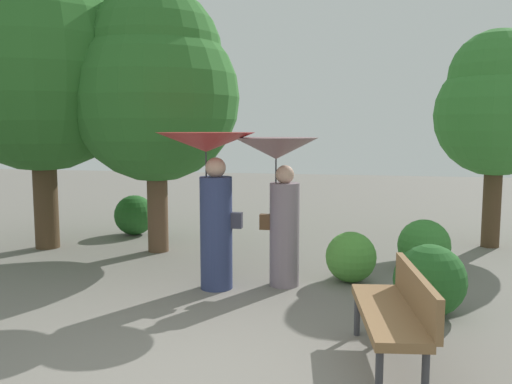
{
  "coord_description": "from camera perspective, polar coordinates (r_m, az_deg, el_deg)",
  "views": [
    {
      "loc": [
        1.42,
        -4.05,
        2.05
      ],
      "look_at": [
        0.0,
        3.02,
        1.2
      ],
      "focal_mm": 38.1,
      "sensor_mm": 36.0,
      "label": 1
    }
  ],
  "objects": [
    {
      "name": "bush_path_right",
      "position": [
        7.41,
        9.93,
        -6.73
      ],
      "size": [
        0.68,
        0.68,
        0.68
      ],
      "primitive_type": "sphere",
      "color": "#4C9338",
      "rests_on": "ground"
    },
    {
      "name": "tree_mid_left",
      "position": [
        9.09,
        -10.56,
        11.08
      ],
      "size": [
        2.74,
        2.74,
        4.31
      ],
      "color": "brown",
      "rests_on": "ground"
    },
    {
      "name": "park_bench",
      "position": [
        4.93,
        14.6,
        -11.72
      ],
      "size": [
        0.69,
        1.55,
        0.83
      ],
      "rotation": [
        0.0,
        0.0,
        -1.43
      ],
      "color": "#38383D",
      "rests_on": "ground"
    },
    {
      "name": "ground_plane",
      "position": [
        4.76,
        -7.6,
        -18.87
      ],
      "size": [
        40.0,
        40.0,
        0.0
      ],
      "primitive_type": "plane",
      "color": "slate"
    },
    {
      "name": "tree_near_right",
      "position": [
        10.12,
        23.97,
        8.43
      ],
      "size": [
        2.06,
        2.06,
        3.7
      ],
      "color": "#4C3823",
      "rests_on": "ground"
    },
    {
      "name": "bush_behind_bench",
      "position": [
        6.31,
        17.78,
        -8.82
      ],
      "size": [
        0.79,
        0.79,
        0.79
      ],
      "primitive_type": "sphere",
      "color": "#235B23",
      "rests_on": "ground"
    },
    {
      "name": "person_right",
      "position": [
        6.99,
        2.47,
        1.08
      ],
      "size": [
        1.09,
        1.09,
        1.93
      ],
      "rotation": [
        0.0,
        0.0,
        1.6
      ],
      "color": "gray",
      "rests_on": "ground"
    },
    {
      "name": "bush_far_side",
      "position": [
        8.19,
        17.23,
        -5.38
      ],
      "size": [
        0.75,
        0.75,
        0.75
      ],
      "primitive_type": "sphere",
      "color": "#387F33",
      "rests_on": "ground"
    },
    {
      "name": "person_left",
      "position": [
        6.87,
        -4.83,
        1.46
      ],
      "size": [
        1.24,
        1.24,
        2.0
      ],
      "rotation": [
        0.0,
        0.0,
        1.6
      ],
      "color": "navy",
      "rests_on": "ground"
    },
    {
      "name": "tree_near_left",
      "position": [
        9.94,
        -21.81,
        13.25
      ],
      "size": [
        3.36,
        3.36,
        5.15
      ],
      "color": "#4C3823",
      "rests_on": "ground"
    },
    {
      "name": "bush_path_left",
      "position": [
        10.72,
        -12.65,
        -2.38
      ],
      "size": [
        0.77,
        0.77,
        0.77
      ],
      "primitive_type": "sphere",
      "color": "#235B23",
      "rests_on": "ground"
    }
  ]
}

